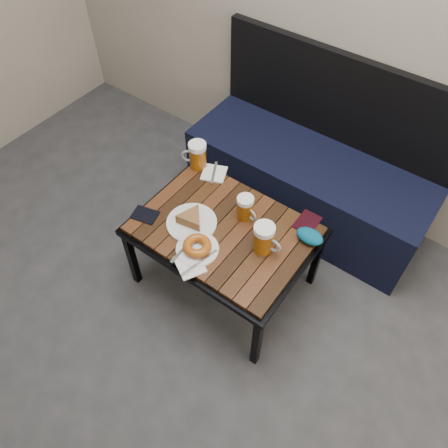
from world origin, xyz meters
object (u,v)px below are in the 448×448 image
Objects in this scene: beer_mug_centre at (245,208)px; plate_pie at (191,220)px; passport_burgundy at (307,222)px; beer_mug_right at (264,238)px; plate_bagel at (197,247)px; passport_navy at (145,215)px; cafe_table at (224,233)px; bench at (309,178)px; beer_mug_left at (197,155)px; knit_pouch at (310,236)px.

plate_pie is at bearing -120.10° from beer_mug_centre.
plate_pie reaches higher than passport_burgundy.
plate_bagel is (-0.24, -0.18, -0.05)m from beer_mug_right.
cafe_table is at bearing 100.32° from passport_navy.
beer_mug_centre is 0.84× the size of beer_mug_right.
bench reaches higher than plate_pie.
beer_mug_left is 0.43m from passport_navy.
plate_pie is 1.80× the size of passport_burgundy.
plate_bagel reaches higher than cafe_table.
passport_burgundy is at bearing 53.47° from plate_bagel.
beer_mug_left is at bearing 128.15° from plate_bagel.
beer_mug_left is 0.62× the size of plate_pie.
plate_pie is at bearing -142.99° from passport_burgundy.
beer_mug_left is 1.16× the size of beer_mug_centre.
beer_mug_left reaches higher than knit_pouch.
passport_burgundy is (0.22, -0.46, 0.20)m from bench.
passport_navy is (-0.35, -0.16, 0.05)m from cafe_table.
beer_mug_centre reaches higher than cafe_table.
passport_burgundy is at bearing 37.09° from plate_pie.
beer_mug_left reaches higher than plate_pie.
bench is 0.66m from beer_mug_centre.
plate_pie is at bearing -152.18° from cafe_table.
beer_mug_centre is (-0.04, -0.61, 0.26)m from bench.
passport_burgundy is 1.03× the size of knit_pouch.
knit_pouch is at bearing -63.42° from bench.
beer_mug_centre is 0.26m from plate_pie.
beer_mug_centre is at bearing 77.99° from plate_bagel.
beer_mug_centre is 0.97× the size of passport_burgundy.
beer_mug_right reaches higher than knit_pouch.
knit_pouch is (0.72, -0.08, -0.05)m from beer_mug_left.
bench is 11.40× the size of passport_navy.
passport_burgundy is at bearing 70.67° from beer_mug_right.
plate_pie is (-0.14, -0.07, 0.07)m from cafe_table.
passport_burgundy is (0.30, 0.26, 0.05)m from cafe_table.
beer_mug_left is 0.73m from knit_pouch.
beer_mug_centre is 0.31m from passport_burgundy.
plate_pie is 0.24m from passport_navy.
bench is 1.67× the size of cafe_table.
plate_bagel is at bearing -141.87° from beer_mug_right.
bench reaches higher than passport_burgundy.
plate_bagel is at bearing 102.46° from beer_mug_left.
passport_navy is 0.78m from passport_burgundy.
plate_pie is at bearing 98.39° from passport_navy.
cafe_table is (-0.09, -0.72, 0.16)m from bench.
beer_mug_centre is at bearing 46.42° from plate_pie.
cafe_table is 6.28× the size of passport_burgundy.
beer_mug_centre is 0.54× the size of plate_pie.
passport_navy is at bearing -157.03° from plate_pie.
beer_mug_left is at bearing 156.52° from beer_mug_right.
beer_mug_right is 0.60m from passport_navy.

